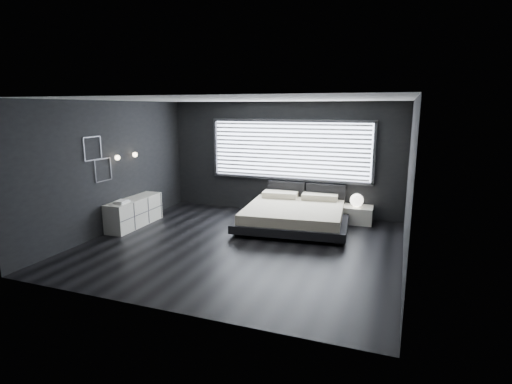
% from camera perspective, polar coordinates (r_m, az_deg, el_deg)
% --- Properties ---
extents(room, '(6.04, 6.00, 2.80)m').
position_cam_1_polar(room, '(7.58, -2.24, 2.44)').
color(room, black).
rests_on(room, ground).
extents(window, '(4.14, 0.09, 1.52)m').
position_cam_1_polar(window, '(10.02, 4.79, 5.96)').
color(window, white).
rests_on(window, ground).
extents(headboard, '(1.96, 0.16, 0.52)m').
position_cam_1_polar(headboard, '(10.02, 7.11, -0.12)').
color(headboard, black).
rests_on(headboard, ground).
extents(sconce_near, '(0.18, 0.11, 0.11)m').
position_cam_1_polar(sconce_near, '(9.09, -19.20, 4.66)').
color(sconce_near, silver).
rests_on(sconce_near, ground).
extents(sconce_far, '(0.18, 0.11, 0.11)m').
position_cam_1_polar(sconce_far, '(9.56, -16.92, 5.13)').
color(sconce_far, silver).
rests_on(sconce_far, ground).
extents(wall_art_upper, '(0.01, 0.48, 0.48)m').
position_cam_1_polar(wall_art_upper, '(8.68, -22.30, 5.77)').
color(wall_art_upper, '#47474C').
rests_on(wall_art_upper, ground).
extents(wall_art_lower, '(0.01, 0.48, 0.48)m').
position_cam_1_polar(wall_art_lower, '(8.92, -20.98, 2.97)').
color(wall_art_lower, '#47474C').
rests_on(wall_art_lower, ground).
extents(bed, '(2.60, 2.51, 0.62)m').
position_cam_1_polar(bed, '(9.10, 5.50, -3.16)').
color(bed, black).
rests_on(bed, ground).
extents(nightstand, '(0.69, 0.58, 0.39)m').
position_cam_1_polar(nightstand, '(9.66, 14.33, -3.14)').
color(nightstand, silver).
rests_on(nightstand, ground).
extents(orb_lamp, '(0.31, 0.31, 0.31)m').
position_cam_1_polar(orb_lamp, '(9.55, 14.20, -1.15)').
color(orb_lamp, white).
rests_on(orb_lamp, nightstand).
extents(dresser, '(0.49, 1.61, 0.64)m').
position_cam_1_polar(dresser, '(9.51, -16.95, -2.77)').
color(dresser, silver).
rests_on(dresser, ground).
extents(book_stack, '(0.25, 0.32, 0.06)m').
position_cam_1_polar(book_stack, '(9.07, -18.67, -1.32)').
color(book_stack, white).
rests_on(book_stack, dresser).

